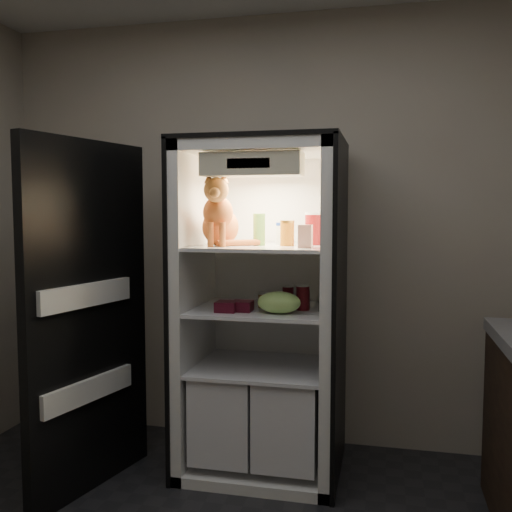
{
  "coord_description": "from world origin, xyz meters",
  "views": [
    {
      "loc": [
        0.68,
        -1.77,
        1.49
      ],
      "look_at": [
        -0.03,
        1.32,
        1.23
      ],
      "focal_mm": 40.0,
      "sensor_mm": 36.0,
      "label": 1
    }
  ],
  "objects_px": {
    "tabby_cat": "(219,218)",
    "condiment_jar": "(264,300)",
    "parmesan_shaker": "(259,229)",
    "mayo_tub": "(284,233)",
    "cream_carton": "(305,236)",
    "soda_can_c": "(303,298)",
    "soda_can_a": "(288,297)",
    "berry_box_left": "(227,307)",
    "soda_can_b": "(304,299)",
    "grape_bag": "(279,302)",
    "salsa_jar": "(287,233)",
    "pepper_jar": "(314,228)",
    "berry_box_right": "(242,306)",
    "refrigerator": "(263,331)"
  },
  "relations": [
    {
      "from": "soda_can_b",
      "to": "cream_carton",
      "type": "bearing_deg",
      "value": -80.79
    },
    {
      "from": "pepper_jar",
      "to": "berry_box_left",
      "type": "relative_size",
      "value": 1.66
    },
    {
      "from": "tabby_cat",
      "to": "salsa_jar",
      "type": "bearing_deg",
      "value": 1.99
    },
    {
      "from": "salsa_jar",
      "to": "berry_box_left",
      "type": "xyz_separation_m",
      "value": [
        -0.3,
        -0.17,
        -0.39
      ]
    },
    {
      "from": "pepper_jar",
      "to": "soda_can_c",
      "type": "xyz_separation_m",
      "value": [
        -0.04,
        -0.15,
        -0.37
      ]
    },
    {
      "from": "soda_can_c",
      "to": "condiment_jar",
      "type": "xyz_separation_m",
      "value": [
        -0.23,
        0.03,
        -0.03
      ]
    },
    {
      "from": "salsa_jar",
      "to": "mayo_tub",
      "type": "bearing_deg",
      "value": 108.87
    },
    {
      "from": "soda_can_a",
      "to": "berry_box_left",
      "type": "bearing_deg",
      "value": -144.49
    },
    {
      "from": "parmesan_shaker",
      "to": "grape_bag",
      "type": "distance_m",
      "value": 0.43
    },
    {
      "from": "refrigerator",
      "to": "grape_bag",
      "type": "relative_size",
      "value": 8.11
    },
    {
      "from": "cream_carton",
      "to": "berry_box_left",
      "type": "height_order",
      "value": "cream_carton"
    },
    {
      "from": "parmesan_shaker",
      "to": "mayo_tub",
      "type": "relative_size",
      "value": 1.42
    },
    {
      "from": "tabby_cat",
      "to": "soda_can_a",
      "type": "xyz_separation_m",
      "value": [
        0.37,
        0.11,
        -0.44
      ]
    },
    {
      "from": "grape_bag",
      "to": "condiment_jar",
      "type": "bearing_deg",
      "value": 127.08
    },
    {
      "from": "berry_box_right",
      "to": "salsa_jar",
      "type": "bearing_deg",
      "value": 30.98
    },
    {
      "from": "berry_box_right",
      "to": "cream_carton",
      "type": "bearing_deg",
      "value": -1.82
    },
    {
      "from": "cream_carton",
      "to": "soda_can_c",
      "type": "bearing_deg",
      "value": 103.7
    },
    {
      "from": "soda_can_b",
      "to": "berry_box_left",
      "type": "relative_size",
      "value": 1.0
    },
    {
      "from": "parmesan_shaker",
      "to": "cream_carton",
      "type": "relative_size",
      "value": 1.48
    },
    {
      "from": "parmesan_shaker",
      "to": "soda_can_a",
      "type": "relative_size",
      "value": 1.48
    },
    {
      "from": "refrigerator",
      "to": "berry_box_right",
      "type": "distance_m",
      "value": 0.27
    },
    {
      "from": "soda_can_a",
      "to": "tabby_cat",
      "type": "bearing_deg",
      "value": -162.67
    },
    {
      "from": "tabby_cat",
      "to": "berry_box_left",
      "type": "bearing_deg",
      "value": -64.73
    },
    {
      "from": "mayo_tub",
      "to": "soda_can_b",
      "type": "relative_size",
      "value": 1.13
    },
    {
      "from": "salsa_jar",
      "to": "condiment_jar",
      "type": "height_order",
      "value": "salsa_jar"
    },
    {
      "from": "grape_bag",
      "to": "berry_box_right",
      "type": "height_order",
      "value": "grape_bag"
    },
    {
      "from": "mayo_tub",
      "to": "berry_box_right",
      "type": "distance_m",
      "value": 0.5
    },
    {
      "from": "pepper_jar",
      "to": "refrigerator",
      "type": "bearing_deg",
      "value": -167.11
    },
    {
      "from": "pepper_jar",
      "to": "tabby_cat",
      "type": "bearing_deg",
      "value": -159.09
    },
    {
      "from": "pepper_jar",
      "to": "grape_bag",
      "type": "bearing_deg",
      "value": -118.56
    },
    {
      "from": "tabby_cat",
      "to": "soda_can_a",
      "type": "bearing_deg",
      "value": 8.34
    },
    {
      "from": "soda_can_b",
      "to": "grape_bag",
      "type": "relative_size",
      "value": 0.48
    },
    {
      "from": "soda_can_c",
      "to": "grape_bag",
      "type": "height_order",
      "value": "soda_can_c"
    },
    {
      "from": "soda_can_b",
      "to": "grape_bag",
      "type": "xyz_separation_m",
      "value": [
        -0.11,
        -0.15,
        0.0
      ]
    },
    {
      "from": "tabby_cat",
      "to": "condiment_jar",
      "type": "height_order",
      "value": "tabby_cat"
    },
    {
      "from": "cream_carton",
      "to": "soda_can_c",
      "type": "xyz_separation_m",
      "value": [
        -0.03,
        0.12,
        -0.34
      ]
    },
    {
      "from": "refrigerator",
      "to": "tabby_cat",
      "type": "relative_size",
      "value": 4.67
    },
    {
      "from": "parmesan_shaker",
      "to": "soda_can_b",
      "type": "height_order",
      "value": "parmesan_shaker"
    },
    {
      "from": "cream_carton",
      "to": "refrigerator",
      "type": "bearing_deg",
      "value": 143.06
    },
    {
      "from": "soda_can_b",
      "to": "soda_can_a",
      "type": "bearing_deg",
      "value": 155.21
    },
    {
      "from": "berry_box_right",
      "to": "pepper_jar",
      "type": "bearing_deg",
      "value": 35.42
    },
    {
      "from": "cream_carton",
      "to": "berry_box_left",
      "type": "xyz_separation_m",
      "value": [
        -0.42,
        -0.03,
        -0.38
      ]
    },
    {
      "from": "cream_carton",
      "to": "mayo_tub",
      "type": "bearing_deg",
      "value": 121.4
    },
    {
      "from": "parmesan_shaker",
      "to": "salsa_jar",
      "type": "distance_m",
      "value": 0.16
    },
    {
      "from": "salsa_jar",
      "to": "grape_bag",
      "type": "distance_m",
      "value": 0.39
    },
    {
      "from": "berry_box_right",
      "to": "refrigerator",
      "type": "bearing_deg",
      "value": 68.05
    },
    {
      "from": "soda_can_a",
      "to": "soda_can_c",
      "type": "height_order",
      "value": "soda_can_c"
    },
    {
      "from": "tabby_cat",
      "to": "salsa_jar",
      "type": "distance_m",
      "value": 0.38
    },
    {
      "from": "refrigerator",
      "to": "condiment_jar",
      "type": "distance_m",
      "value": 0.2
    },
    {
      "from": "berry_box_left",
      "to": "berry_box_right",
      "type": "distance_m",
      "value": 0.09
    }
  ]
}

